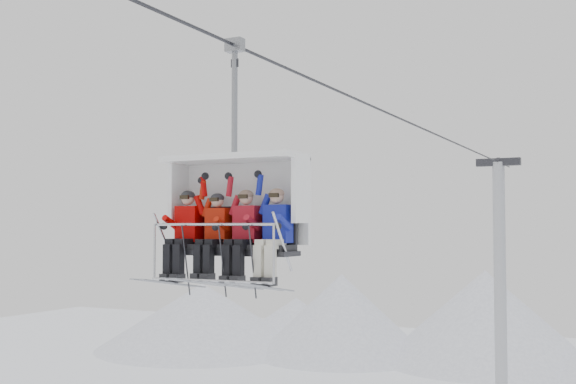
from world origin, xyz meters
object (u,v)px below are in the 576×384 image
at_px(skier_center_right, 243,232).
at_px(skier_far_right, 274,231).
at_px(chairlift_carrier, 238,203).
at_px(skier_far_left, 185,231).
at_px(lift_tower_right, 501,325).
at_px(skier_center_left, 214,233).

bearing_deg(skier_center_right, skier_far_right, 0.14).
relative_size(skier_center_right, skier_far_right, 1.00).
relative_size(chairlift_carrier, skier_far_left, 2.36).
relative_size(chairlift_carrier, skier_far_right, 2.36).
distance_m(chairlift_carrier, skier_far_right, 1.01).
distance_m(lift_tower_right, skier_far_left, 24.59).
distance_m(chairlift_carrier, skier_center_right, 0.63).
bearing_deg(skier_far_left, skier_center_left, -0.72).
bearing_deg(skier_center_right, lift_tower_right, 90.67).
xyz_separation_m(skier_far_left, skier_center_left, (0.58, -0.01, -0.03)).
height_order(chairlift_carrier, skier_far_right, chairlift_carrier).
distance_m(skier_far_left, skier_far_right, 1.68).
height_order(skier_far_left, skier_center_right, skier_far_left).
xyz_separation_m(skier_far_left, skier_far_right, (1.68, 0.00, 0.00)).
height_order(skier_far_left, skier_center_left, skier_far_left).
relative_size(lift_tower_right, chairlift_carrier, 3.38).
distance_m(skier_center_left, skier_center_right, 0.54).
xyz_separation_m(skier_center_left, skier_center_right, (0.54, 0.01, 0.02)).
distance_m(skier_far_left, skier_center_right, 1.13).
bearing_deg(skier_center_left, skier_far_left, 179.28).
xyz_separation_m(lift_tower_right, skier_center_right, (0.28, -24.17, 4.43)).
height_order(skier_center_left, skier_far_right, skier_far_right).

